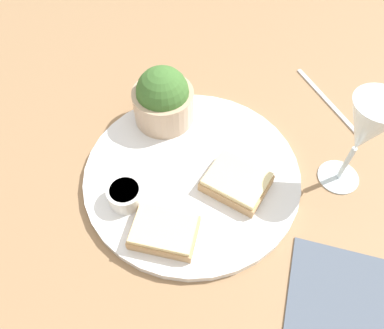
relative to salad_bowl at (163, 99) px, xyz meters
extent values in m
plane|color=#93704C|center=(0.07, -0.10, -0.06)|extent=(4.00, 4.00, 0.00)
cylinder|color=white|center=(0.07, -0.10, -0.05)|extent=(0.35, 0.35, 0.01)
cylinder|color=tan|center=(0.00, 0.00, -0.02)|extent=(0.10, 0.10, 0.06)
sphere|color=#3D6B2D|center=(0.00, 0.00, 0.01)|extent=(0.09, 0.09, 0.09)
cylinder|color=white|center=(-0.01, -0.18, -0.03)|extent=(0.05, 0.05, 0.03)
cylinder|color=tan|center=(-0.01, -0.18, -0.02)|extent=(0.04, 0.04, 0.01)
cube|color=tan|center=(0.15, -0.11, -0.04)|extent=(0.11, 0.10, 0.02)
cube|color=beige|center=(0.15, -0.11, -0.02)|extent=(0.11, 0.09, 0.01)
cube|color=tan|center=(0.06, -0.22, -0.04)|extent=(0.09, 0.07, 0.02)
cube|color=beige|center=(0.06, -0.22, -0.02)|extent=(0.09, 0.06, 0.01)
cylinder|color=silver|center=(0.31, -0.05, -0.06)|extent=(0.07, 0.07, 0.01)
cylinder|color=silver|center=(0.31, -0.05, -0.02)|extent=(0.01, 0.01, 0.07)
cone|color=silver|center=(0.31, -0.05, 0.07)|extent=(0.07, 0.07, 0.09)
cube|color=#4C5666|center=(0.32, -0.25, -0.06)|extent=(0.16, 0.14, 0.01)
cube|color=silver|center=(0.29, 0.12, -0.06)|extent=(0.13, 0.16, 0.01)
camera|label=1|loc=(0.15, -0.43, 0.45)|focal=35.00mm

